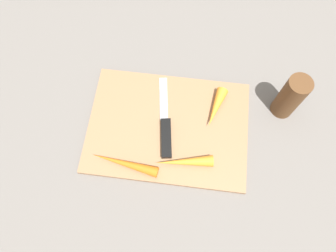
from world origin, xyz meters
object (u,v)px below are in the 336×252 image
at_px(carrot_longest, 125,163).
at_px(cutting_board, 168,127).
at_px(knife, 164,132).
at_px(carrot_shortest, 216,108).
at_px(carrot_medium, 184,162).
at_px(pepper_grinder, 290,97).

bearing_deg(carrot_longest, cutting_board, -119.97).
height_order(knife, carrot_shortest, carrot_shortest).
xyz_separation_m(cutting_board, carrot_medium, (-0.05, 0.08, 0.02)).
bearing_deg(carrot_medium, carrot_shortest, -122.30).
height_order(carrot_shortest, pepper_grinder, pepper_grinder).
bearing_deg(pepper_grinder, carrot_longest, 28.24).
xyz_separation_m(carrot_medium, pepper_grinder, (-0.21, -0.16, 0.04)).
height_order(carrot_longest, carrot_medium, carrot_medium).
bearing_deg(carrot_medium, knife, -60.29).
xyz_separation_m(knife, carrot_longest, (0.07, 0.08, 0.01)).
xyz_separation_m(knife, pepper_grinder, (-0.26, -0.10, 0.04)).
bearing_deg(cutting_board, knife, 72.08).
distance_m(cutting_board, carrot_shortest, 0.12).
xyz_separation_m(carrot_longest, pepper_grinder, (-0.34, -0.18, 0.04)).
bearing_deg(carrot_shortest, carrot_medium, -7.68).
xyz_separation_m(knife, carrot_medium, (-0.05, 0.06, 0.01)).
distance_m(knife, carrot_shortest, 0.13).
relative_size(cutting_board, carrot_longest, 2.46).
relative_size(knife, carrot_shortest, 2.07).
bearing_deg(carrot_shortest, cutting_board, -47.54).
height_order(carrot_medium, pepper_grinder, pepper_grinder).
xyz_separation_m(cutting_board, knife, (0.01, 0.02, 0.01)).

